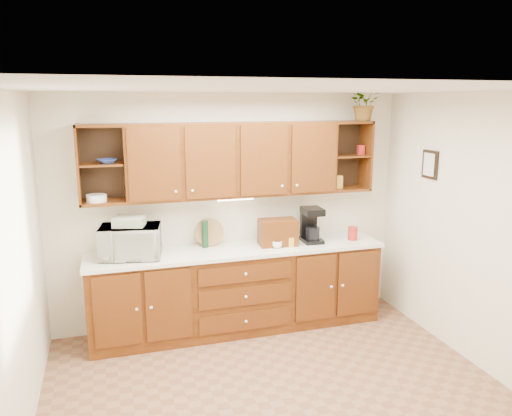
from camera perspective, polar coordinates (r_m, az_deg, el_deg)
floor at (r=4.60m, az=2.93°, el=-20.99°), size 4.00×4.00×0.00m
ceiling at (r=3.85m, az=3.36°, el=13.44°), size 4.00×4.00×0.00m
back_wall at (r=5.66m, az=-2.92°, el=-0.24°), size 4.00×0.00×4.00m
left_wall at (r=3.87m, az=-26.19°, el=-7.39°), size 0.00×3.50×3.50m
right_wall at (r=5.06m, az=24.98°, el=-2.88°), size 0.00×3.50×3.50m
base_cabinets at (r=5.63m, az=-2.07°, el=-9.36°), size 3.20×0.60×0.90m
countertop at (r=5.46m, az=-2.09°, el=-4.80°), size 3.24×0.64×0.04m
upper_cabinets at (r=5.41m, az=-2.47°, el=5.56°), size 3.20×0.33×0.80m
undercabinet_light at (r=5.42m, az=-2.39°, el=1.05°), size 0.40×0.05×0.02m
framed_picture at (r=5.63m, az=19.27°, el=4.72°), size 0.03×0.24×0.30m
wicker_basket at (r=5.30m, az=-13.34°, el=-4.69°), size 0.24×0.24×0.13m
microwave at (r=5.25m, az=-14.16°, el=-3.76°), size 0.66×0.50×0.33m
towel_stack at (r=5.20m, az=-14.28°, el=-1.52°), size 0.35×0.30×0.09m
wine_bottle at (r=5.47m, az=-5.86°, el=-2.97°), size 0.09×0.09×0.30m
woven_tray at (r=5.56m, az=-5.35°, el=-4.23°), size 0.32×0.11×0.31m
bread_box at (r=5.55m, az=2.50°, el=-2.78°), size 0.43×0.29×0.29m
mug_tree at (r=5.51m, az=2.25°, el=-3.95°), size 0.27×0.26×0.28m
canister_red at (r=5.86m, az=10.98°, el=-2.86°), size 0.14×0.14×0.15m
canister_white at (r=5.58m, az=2.16°, el=-3.27°), size 0.10×0.10×0.18m
canister_yellow at (r=5.52m, az=3.96°, el=-3.86°), size 0.10×0.10×0.11m
coffee_maker at (r=5.69m, az=6.33°, el=-1.97°), size 0.22×0.28×0.40m
bowl_stack at (r=5.22m, az=-16.68°, el=5.16°), size 0.23×0.23×0.05m
plate_stack at (r=5.26m, az=-17.77°, el=1.09°), size 0.24×0.24×0.07m
pantry_box_yellow at (r=5.84m, az=9.39°, el=2.95°), size 0.09×0.08×0.15m
pantry_box_red at (r=5.95m, az=11.88°, el=6.52°), size 0.08×0.07×0.11m
potted_plant at (r=5.87m, az=12.31°, el=11.65°), size 0.37×0.32×0.40m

